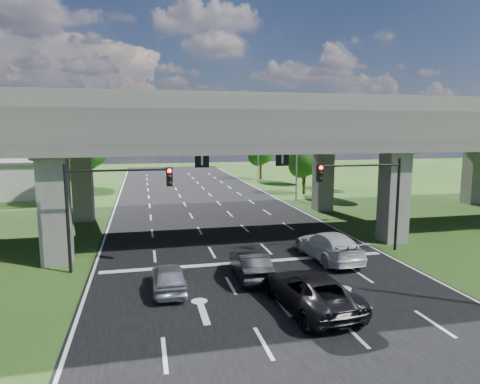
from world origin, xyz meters
name	(u,v)px	position (x,y,z in m)	size (l,w,h in m)	color
ground	(265,283)	(0.00, 0.00, 0.00)	(160.00, 160.00, 0.00)	#204616
road	(227,236)	(0.00, 10.00, 0.01)	(18.00, 120.00, 0.03)	black
overpass	(222,128)	(0.00, 12.00, 7.92)	(80.00, 15.00, 10.00)	#3B3936
signal_right	(368,188)	(7.82, 3.94, 4.19)	(5.76, 0.54, 6.00)	black
signal_left	(108,196)	(-7.82, 3.94, 4.19)	(5.76, 0.54, 6.00)	black
streetlight_far	(293,148)	(10.10, 24.00, 5.85)	(3.38, 0.25, 10.00)	gray
streetlight_beyond	(256,143)	(10.10, 40.00, 5.85)	(3.38, 0.25, 10.00)	gray
tree_left_near	(62,159)	(-13.95, 26.00, 4.82)	(4.50, 4.50, 7.80)	black
tree_left_mid	(47,160)	(-16.95, 34.00, 4.17)	(3.91, 3.90, 6.76)	black
tree_left_far	(90,149)	(-12.95, 42.00, 5.14)	(4.80, 4.80, 8.32)	black
tree_right_near	(305,157)	(13.05, 28.00, 4.50)	(4.20, 4.20, 7.28)	black
tree_right_mid	(304,156)	(16.05, 36.00, 4.17)	(3.91, 3.90, 6.76)	black
tree_right_far	(261,149)	(12.05, 44.00, 4.82)	(4.50, 4.50, 7.80)	black
car_silver	(169,277)	(-4.88, -0.04, 0.72)	(1.62, 4.03, 1.37)	silver
car_dark	(250,264)	(-0.56, 0.87, 0.77)	(1.57, 4.50, 1.48)	black
car_white	(329,246)	(4.84, 3.00, 0.86)	(2.34, 5.75, 1.67)	silver
car_trailing	(311,291)	(1.06, -3.47, 0.83)	(2.67, 5.78, 1.61)	black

